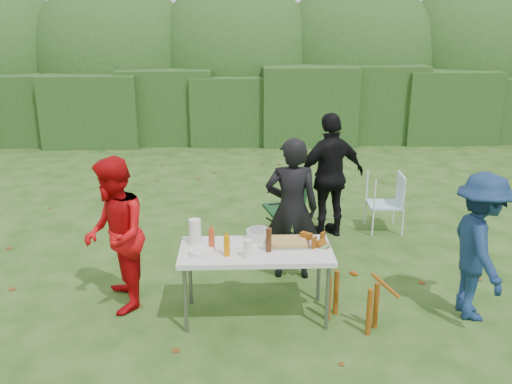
{
  "coord_description": "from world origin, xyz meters",
  "views": [
    {
      "loc": [
        -0.04,
        -5.12,
        2.9
      ],
      "look_at": [
        0.18,
        0.79,
        1.0
      ],
      "focal_mm": 38.0,
      "sensor_mm": 36.0,
      "label": 1
    }
  ],
  "objects_px": {
    "lawn_chair": "(385,202)",
    "person_black_puffy": "(331,176)",
    "ketchup_bottle": "(212,240)",
    "person_cook": "(292,209)",
    "mustard_bottle": "(227,246)",
    "person_red_jacket": "(115,235)",
    "folding_table": "(256,254)",
    "paper_towel_roll": "(195,232)",
    "camping_chair": "(285,205)",
    "child": "(479,247)",
    "beer_bottle": "(269,240)",
    "dog": "(353,286)"
  },
  "relations": [
    {
      "from": "lawn_chair",
      "to": "camping_chair",
      "type": "bearing_deg",
      "value": 11.76
    },
    {
      "from": "person_cook",
      "to": "ketchup_bottle",
      "type": "height_order",
      "value": "person_cook"
    },
    {
      "from": "lawn_chair",
      "to": "paper_towel_roll",
      "type": "bearing_deg",
      "value": 44.55
    },
    {
      "from": "ketchup_bottle",
      "to": "person_cook",
      "type": "bearing_deg",
      "value": 46.35
    },
    {
      "from": "child",
      "to": "mustard_bottle",
      "type": "distance_m",
      "value": 2.49
    },
    {
      "from": "folding_table",
      "to": "person_red_jacket",
      "type": "relative_size",
      "value": 0.93
    },
    {
      "from": "folding_table",
      "to": "child",
      "type": "bearing_deg",
      "value": -1.68
    },
    {
      "from": "dog",
      "to": "paper_towel_roll",
      "type": "bearing_deg",
      "value": 26.49
    },
    {
      "from": "child",
      "to": "paper_towel_roll",
      "type": "relative_size",
      "value": 5.8
    },
    {
      "from": "folding_table",
      "to": "person_cook",
      "type": "bearing_deg",
      "value": 63.68
    },
    {
      "from": "person_black_puffy",
      "to": "child",
      "type": "distance_m",
      "value": 2.45
    },
    {
      "from": "ketchup_bottle",
      "to": "camping_chair",
      "type": "bearing_deg",
      "value": 66.81
    },
    {
      "from": "mustard_bottle",
      "to": "paper_towel_roll",
      "type": "bearing_deg",
      "value": 137.36
    },
    {
      "from": "person_cook",
      "to": "mustard_bottle",
      "type": "height_order",
      "value": "person_cook"
    },
    {
      "from": "mustard_bottle",
      "to": "ketchup_bottle",
      "type": "relative_size",
      "value": 0.91
    },
    {
      "from": "dog",
      "to": "camping_chair",
      "type": "bearing_deg",
      "value": -39.48
    },
    {
      "from": "camping_chair",
      "to": "mustard_bottle",
      "type": "relative_size",
      "value": 4.66
    },
    {
      "from": "camping_chair",
      "to": "ketchup_bottle",
      "type": "bearing_deg",
      "value": 53.38
    },
    {
      "from": "camping_chair",
      "to": "ketchup_bottle",
      "type": "relative_size",
      "value": 4.24
    },
    {
      "from": "person_red_jacket",
      "to": "person_black_puffy",
      "type": "relative_size",
      "value": 0.93
    },
    {
      "from": "person_black_puffy",
      "to": "beer_bottle",
      "type": "relative_size",
      "value": 7.19
    },
    {
      "from": "person_cook",
      "to": "lawn_chair",
      "type": "xyz_separation_m",
      "value": [
        1.47,
        1.39,
        -0.41
      ]
    },
    {
      "from": "lawn_chair",
      "to": "ketchup_bottle",
      "type": "bearing_deg",
      "value": 48.78
    },
    {
      "from": "folding_table",
      "to": "person_cook",
      "type": "xyz_separation_m",
      "value": [
        0.44,
        0.9,
        0.15
      ]
    },
    {
      "from": "mustard_bottle",
      "to": "paper_towel_roll",
      "type": "distance_m",
      "value": 0.44
    },
    {
      "from": "folding_table",
      "to": "paper_towel_roll",
      "type": "relative_size",
      "value": 5.77
    },
    {
      "from": "folding_table",
      "to": "lawn_chair",
      "type": "height_order",
      "value": "lawn_chair"
    },
    {
      "from": "folding_table",
      "to": "camping_chair",
      "type": "bearing_deg",
      "value": 77.19
    },
    {
      "from": "mustard_bottle",
      "to": "paper_towel_roll",
      "type": "height_order",
      "value": "paper_towel_roll"
    },
    {
      "from": "child",
      "to": "mustard_bottle",
      "type": "bearing_deg",
      "value": 95.69
    },
    {
      "from": "camping_chair",
      "to": "person_red_jacket",
      "type": "bearing_deg",
      "value": 30.91
    },
    {
      "from": "person_cook",
      "to": "camping_chair",
      "type": "height_order",
      "value": "person_cook"
    },
    {
      "from": "child",
      "to": "ketchup_bottle",
      "type": "relative_size",
      "value": 6.85
    },
    {
      "from": "dog",
      "to": "beer_bottle",
      "type": "xyz_separation_m",
      "value": [
        -0.82,
        0.13,
        0.44
      ]
    },
    {
      "from": "folding_table",
      "to": "person_red_jacket",
      "type": "height_order",
      "value": "person_red_jacket"
    },
    {
      "from": "lawn_chair",
      "to": "beer_bottle",
      "type": "distance_m",
      "value": 2.98
    },
    {
      "from": "person_red_jacket",
      "to": "paper_towel_roll",
      "type": "bearing_deg",
      "value": 69.3
    },
    {
      "from": "person_red_jacket",
      "to": "ketchup_bottle",
      "type": "bearing_deg",
      "value": 60.77
    },
    {
      "from": "folding_table",
      "to": "mustard_bottle",
      "type": "bearing_deg",
      "value": -152.95
    },
    {
      "from": "lawn_chair",
      "to": "person_black_puffy",
      "type": "bearing_deg",
      "value": 15.79
    },
    {
      "from": "mustard_bottle",
      "to": "ketchup_bottle",
      "type": "height_order",
      "value": "ketchup_bottle"
    },
    {
      "from": "beer_bottle",
      "to": "paper_towel_roll",
      "type": "distance_m",
      "value": 0.76
    },
    {
      "from": "person_red_jacket",
      "to": "lawn_chair",
      "type": "bearing_deg",
      "value": 107.08
    },
    {
      "from": "camping_chair",
      "to": "child",
      "type": "bearing_deg",
      "value": 115.23
    },
    {
      "from": "child",
      "to": "mustard_bottle",
      "type": "relative_size",
      "value": 7.54
    },
    {
      "from": "folding_table",
      "to": "beer_bottle",
      "type": "bearing_deg",
      "value": -25.29
    },
    {
      "from": "person_cook",
      "to": "dog",
      "type": "xyz_separation_m",
      "value": [
        0.5,
        -1.09,
        -0.42
      ]
    },
    {
      "from": "folding_table",
      "to": "ketchup_bottle",
      "type": "distance_m",
      "value": 0.46
    },
    {
      "from": "folding_table",
      "to": "person_red_jacket",
      "type": "distance_m",
      "value": 1.45
    },
    {
      "from": "person_red_jacket",
      "to": "dog",
      "type": "xyz_separation_m",
      "value": [
        2.36,
        -0.43,
        -0.39
      ]
    }
  ]
}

